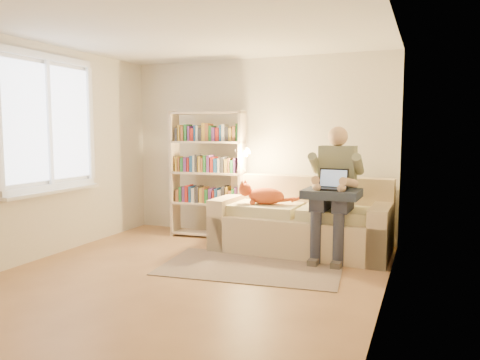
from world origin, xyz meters
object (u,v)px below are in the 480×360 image
at_px(cat, 259,195).
at_px(bookshelf, 208,168).
at_px(person, 335,184).
at_px(laptop, 336,184).
at_px(sofa, 302,224).

bearing_deg(cat, bookshelf, 158.88).
xyz_separation_m(person, laptop, (0.05, -0.15, 0.02)).
height_order(cat, laptop, laptop).
bearing_deg(bookshelf, person, -16.50).
bearing_deg(cat, laptop, -9.32).
bearing_deg(person, sofa, 159.96).
height_order(sofa, person, person).
height_order(sofa, cat, sofa).
relative_size(sofa, person, 1.39).
bearing_deg(bookshelf, laptop, -20.30).
xyz_separation_m(laptop, bookshelf, (-1.96, 0.57, 0.09)).
bearing_deg(sofa, bookshelf, 171.51).
distance_m(sofa, person, 0.74).
bearing_deg(cat, sofa, 14.78).
distance_m(person, cat, 1.01).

